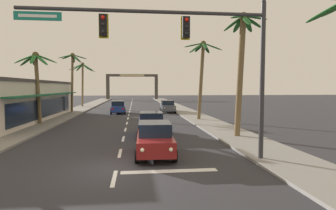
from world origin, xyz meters
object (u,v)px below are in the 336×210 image
Objects in this scene: palm_left_farthest at (83,75)px; palm_left_second at (37,70)px; palm_left_third at (72,68)px; storefront_strip_left at (6,101)px; sedan_lead_at_stop_bar at (155,139)px; town_gateway_arch at (132,83)px; sedan_parked_nearest_kerb at (168,106)px; sedan_third_in_queue at (151,124)px; traffic_signal_mast at (191,45)px; palm_right_second at (242,55)px; sedan_oncoming_far at (118,107)px; palm_right_third at (202,64)px.

palm_left_second is at bearing -89.60° from palm_left_farthest.
storefront_strip_left is at bearing -116.99° from palm_left_third.
palm_left_third is at bearing 110.51° from sedan_lead_at_stop_bar.
palm_left_second is 54.72m from town_gateway_arch.
sedan_lead_at_stop_bar is 16.71m from palm_left_second.
sedan_parked_nearest_kerb is 18.75m from palm_left_farthest.
palm_left_third is (-9.39, 18.76, 5.11)m from sedan_third_in_queue.
traffic_signal_mast reaches higher than sedan_parked_nearest_kerb.
storefront_strip_left is at bearing 143.57° from palm_left_second.
palm_left_second is at bearing 128.05° from traffic_signal_mast.
town_gateway_arch is (8.09, 54.12, -0.38)m from palm_left_second.
palm_left_farthest is (-0.81, 11.83, -0.31)m from palm_left_third.
palm_right_second reaches higher than palm_left_farthest.
sedan_lead_at_stop_bar is 26.85m from palm_left_third.
sedan_oncoming_far is 13.81m from palm_right_third.
palm_left_second is 0.46× the size of town_gateway_arch.
palm_right_second is at bearing -63.85° from sedan_oncoming_far.
palm_left_second is (-11.39, 14.55, -0.36)m from traffic_signal_mast.
sedan_third_in_queue is 17.10m from storefront_strip_left.
sedan_third_in_queue is 1.01× the size of sedan_parked_nearest_kerb.
traffic_signal_mast is at bearing -87.25° from town_gateway_arch.
sedan_parked_nearest_kerb is 19.37m from storefront_strip_left.
sedan_oncoming_far and sedan_parked_nearest_kerb have the same top height.
palm_left_farthest is at bearing 79.76° from storefront_strip_left.
palm_right_third is (4.42, 16.42, 0.56)m from traffic_signal_mast.
palm_left_third reaches higher than sedan_parked_nearest_kerb.
sedan_oncoming_far is 7.92m from palm_left_third.
storefront_strip_left is (-10.54, -7.97, 1.24)m from sedan_oncoming_far.
sedan_third_in_queue is 18.79m from sedan_parked_nearest_kerb.
palm_left_third is at bearing 112.13° from traffic_signal_mast.
palm_left_farthest is 0.53× the size of town_gateway_arch.
traffic_signal_mast is 26.24m from sedan_oncoming_far.
palm_right_third is (15.97, -21.83, 0.27)m from palm_left_farthest.
palm_right_second is at bearing -88.37° from palm_right_third.
sedan_oncoming_far is (-4.77, 25.41, -4.50)m from traffic_signal_mast.
palm_right_third is 0.35× the size of storefront_strip_left.
sedan_lead_at_stop_bar is at bearing -144.86° from palm_right_second.
traffic_signal_mast is 1.32× the size of palm_right_third.
palm_left_farthest reaches higher than sedan_lead_at_stop_bar.
sedan_oncoming_far is 0.19× the size of storefront_strip_left.
traffic_signal_mast is 2.45× the size of sedan_parked_nearest_kerb.
palm_left_second is 0.79× the size of palm_right_second.
sedan_oncoming_far is at bearing 58.63° from palm_left_second.
palm_right_third reaches higher than sedan_oncoming_far.
storefront_strip_left reaches higher than sedan_lead_at_stop_bar.
palm_left_third reaches higher than town_gateway_arch.
palm_left_third is (-5.98, 1.00, 5.11)m from sedan_oncoming_far.
palm_right_third reaches higher than storefront_strip_left.
palm_left_second is (-13.34, -11.60, 4.14)m from sedan_parked_nearest_kerb.
palm_right_second reaches higher than storefront_strip_left.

